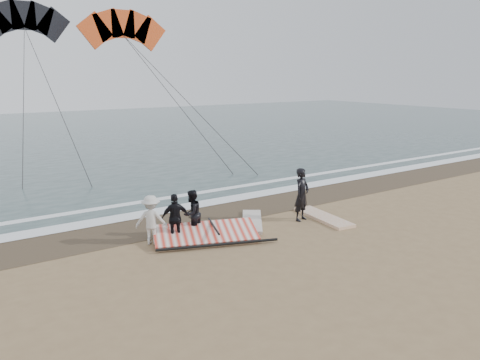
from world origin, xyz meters
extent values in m
plane|color=#8C704C|center=(0.00, 0.00, 0.00)|extent=(120.00, 120.00, 0.00)
cube|color=#233838|center=(0.00, 33.00, 0.01)|extent=(120.00, 54.00, 0.02)
cube|color=#4C3D2B|center=(0.00, 4.50, 0.01)|extent=(120.00, 2.80, 0.01)
cube|color=white|center=(0.00, 5.90, 0.03)|extent=(120.00, 0.90, 0.01)
cube|color=white|center=(0.00, 7.60, 0.03)|extent=(120.00, 0.45, 0.01)
imported|color=black|center=(1.90, 1.96, 0.99)|extent=(0.83, 0.67, 1.97)
cube|color=silver|center=(2.71, 1.63, 0.06)|extent=(1.08, 2.86, 0.11)
cube|color=beige|center=(0.19, 2.72, 0.05)|extent=(2.03, 2.52, 0.11)
imported|color=black|center=(-2.33, 2.66, 0.80)|extent=(0.96, 0.89, 1.60)
imported|color=black|center=(-3.03, 2.46, 0.81)|extent=(1.01, 0.60, 1.61)
imported|color=silver|center=(-3.73, 2.76, 0.80)|extent=(1.19, 1.06, 1.60)
cube|color=black|center=(-2.37, 2.61, 0.04)|extent=(2.36, 1.28, 0.09)
cube|color=red|center=(-2.17, 2.01, 0.30)|extent=(3.61, 2.34, 0.36)
cylinder|color=black|center=(-2.17, 1.23, 0.11)|extent=(3.71, 1.37, 0.09)
cylinder|color=black|center=(-1.87, 2.01, 0.45)|extent=(0.62, 1.61, 0.07)
cylinder|color=#262626|center=(3.87, 17.08, 4.08)|extent=(0.04, 0.04, 16.18)
cylinder|color=#262626|center=(4.37, 16.64, 4.08)|extent=(0.04, 0.04, 17.00)
cylinder|color=#262626|center=(-4.25, 20.07, 4.33)|extent=(0.04, 0.04, 17.00)
cylinder|color=#262626|center=(-2.83, 19.33, 4.33)|extent=(0.04, 0.04, 17.96)
camera|label=1|loc=(-9.31, -10.64, 5.34)|focal=35.00mm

